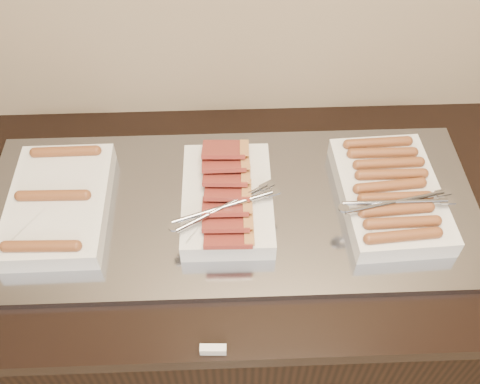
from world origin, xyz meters
name	(u,v)px	position (x,y,z in m)	size (l,w,h in m)	color
counter	(234,299)	(0.00, 2.13, 0.45)	(2.06, 0.76, 0.90)	black
warming_tray	(231,208)	(0.00, 2.13, 0.91)	(1.20, 0.50, 0.02)	#8F929C
dish_left	(59,203)	(-0.41, 2.13, 0.95)	(0.23, 0.35, 0.07)	silver
dish_center	(227,198)	(-0.01, 2.13, 0.95)	(0.27, 0.34, 0.09)	silver
dish_right	(390,193)	(0.38, 2.13, 0.95)	(0.27, 0.36, 0.08)	silver
label_holder	(213,350)	(-0.05, 1.77, 0.91)	(0.05, 0.02, 0.02)	silver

